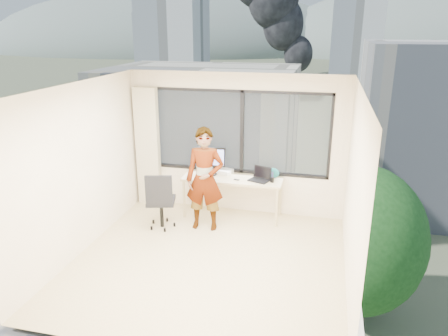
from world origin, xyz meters
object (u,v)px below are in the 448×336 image
(monitor, at_px, (211,161))
(game_console, at_px, (224,171))
(person, at_px, (205,179))
(laptop, at_px, (259,175))
(chair, at_px, (161,199))
(desk, at_px, (232,197))
(handbag, at_px, (272,173))

(monitor, bearing_deg, game_console, 25.30)
(person, bearing_deg, laptop, 27.98)
(chair, height_order, laptop, chair)
(desk, bearing_deg, laptop, -5.74)
(desk, distance_m, handbag, 0.86)
(monitor, bearing_deg, handbag, -3.50)
(game_console, bearing_deg, handbag, 13.25)
(person, xyz_separation_m, handbag, (1.05, 0.74, -0.05))
(chair, distance_m, handbag, 2.04)
(monitor, distance_m, handbag, 1.14)
(desk, height_order, game_console, game_console)
(chair, distance_m, laptop, 1.77)
(desk, distance_m, person, 0.86)
(game_console, xyz_separation_m, laptop, (0.70, -0.27, 0.08))
(chair, distance_m, person, 0.85)
(chair, bearing_deg, laptop, 8.50)
(laptop, bearing_deg, game_console, 179.68)
(person, xyz_separation_m, laptop, (0.85, 0.53, -0.03))
(person, xyz_separation_m, monitor, (-0.07, 0.67, 0.12))
(person, bearing_deg, handbag, 30.88)
(person, relative_size, handbag, 7.20)
(monitor, height_order, game_console, monitor)
(monitor, bearing_deg, laptop, -15.70)
(person, relative_size, game_console, 6.24)
(person, height_order, game_console, person)
(desk, xyz_separation_m, handbag, (0.70, 0.16, 0.47))
(person, distance_m, game_console, 0.82)
(chair, xyz_separation_m, handbag, (1.81, 0.90, 0.32))
(person, distance_m, handbag, 1.29)
(desk, height_order, laptop, laptop)
(game_console, relative_size, laptop, 0.79)
(person, bearing_deg, game_console, 75.65)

